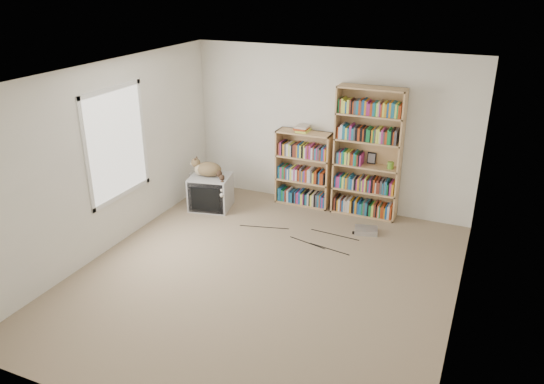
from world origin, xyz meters
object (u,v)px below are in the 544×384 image
at_px(crt_tv, 211,192).
at_px(bookcase_tall, 368,157).
at_px(cat, 210,172).
at_px(bookcase_short, 304,171).
at_px(dvd_player, 366,230).

xyz_separation_m(crt_tv, bookcase_tall, (2.31, 0.75, 0.67)).
relative_size(cat, bookcase_tall, 0.34).
relative_size(crt_tv, bookcase_tall, 0.36).
bearing_deg(bookcase_short, crt_tv, -149.87).
bearing_deg(bookcase_tall, cat, -161.09).
relative_size(crt_tv, bookcase_short, 0.59).
xyz_separation_m(bookcase_tall, dvd_player, (0.20, -0.65, -0.90)).
distance_m(bookcase_short, dvd_player, 1.47).
relative_size(bookcase_tall, bookcase_short, 1.64).
relative_size(bookcase_tall, dvd_player, 6.06).
distance_m(crt_tv, dvd_player, 2.53).
relative_size(cat, dvd_player, 2.03).
height_order(bookcase_short, dvd_player, bookcase_short).
distance_m(crt_tv, bookcase_short, 1.53).
bearing_deg(cat, bookcase_short, 18.54).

